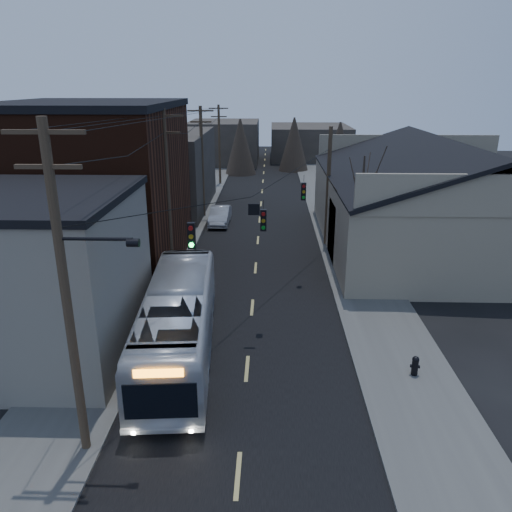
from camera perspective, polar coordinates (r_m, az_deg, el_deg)
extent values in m
cube|color=black|center=(41.68, 0.36, 3.46)|extent=(9.00, 110.00, 0.02)
cube|color=#474744|center=(42.31, -8.49, 3.56)|extent=(4.00, 110.00, 0.12)
cube|color=#474744|center=(42.03, 9.27, 3.41)|extent=(4.00, 110.00, 0.12)
cube|color=slate|center=(22.89, -24.11, -2.50)|extent=(8.00, 8.00, 7.00)
cube|color=black|center=(32.64, -18.03, 7.11)|extent=(10.00, 12.00, 10.00)
cube|color=#312C27|center=(47.91, -11.05, 9.46)|extent=(9.00, 14.00, 7.00)
cube|color=gray|center=(38.16, 20.17, 4.66)|extent=(16.00, 20.00, 5.00)
cube|color=black|center=(36.37, 14.77, 10.66)|extent=(8.16, 20.60, 2.86)
cube|color=black|center=(38.94, 26.48, 9.84)|extent=(8.16, 20.60, 2.86)
cube|color=#312C27|center=(75.88, -3.65, 12.87)|extent=(10.00, 12.00, 6.00)
cube|color=#312C27|center=(80.82, 6.14, 12.83)|extent=(12.00, 14.00, 5.00)
cone|color=black|center=(31.58, 11.86, 4.65)|extent=(0.40, 0.40, 7.20)
cylinder|color=#382B1E|center=(15.60, -20.81, -4.99)|extent=(0.28, 0.28, 10.50)
cube|color=#382B1E|center=(14.43, -23.12, 12.91)|extent=(2.20, 0.12, 0.12)
cylinder|color=#382B1E|center=(29.40, -10.02, 6.51)|extent=(0.28, 0.28, 10.00)
cube|color=#382B1E|center=(28.77, -10.56, 15.48)|extent=(2.20, 0.12, 0.12)
cylinder|color=#382B1E|center=(44.00, -6.17, 10.51)|extent=(0.28, 0.28, 9.50)
cube|color=#382B1E|center=(43.57, -6.38, 16.17)|extent=(2.20, 0.12, 0.12)
cylinder|color=#382B1E|center=(58.80, -4.21, 12.49)|extent=(0.28, 0.28, 9.00)
cube|color=#382B1E|center=(58.47, -4.31, 16.49)|extent=(2.20, 0.12, 0.12)
cylinder|color=#382B1E|center=(36.04, 8.24, 7.70)|extent=(0.28, 0.28, 8.50)
cube|color=black|center=(18.63, -7.38, 2.32)|extent=(0.28, 0.20, 1.00)
cube|color=black|center=(22.90, 0.85, 4.11)|extent=(0.28, 0.20, 1.00)
cube|color=black|center=(28.77, 5.46, 7.36)|extent=(0.28, 0.20, 1.00)
imported|color=silver|center=(21.83, -8.89, -7.38)|extent=(3.65, 11.87, 3.26)
imported|color=#98999F|center=(42.16, -4.13, 4.62)|extent=(1.61, 4.50, 1.48)
cylinder|color=black|center=(21.57, 17.69, -12.05)|extent=(0.26, 0.26, 0.66)
sphere|color=black|center=(21.39, 17.79, -11.21)|extent=(0.29, 0.29, 0.29)
cylinder|color=black|center=(21.54, 17.71, -11.92)|extent=(0.40, 0.19, 0.13)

